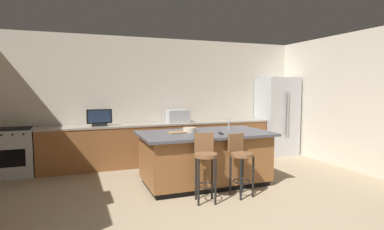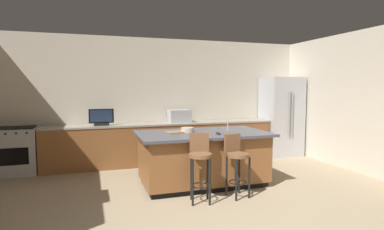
{
  "view_description": "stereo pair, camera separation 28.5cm",
  "coord_description": "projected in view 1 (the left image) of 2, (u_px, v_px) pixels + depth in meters",
  "views": [
    {
      "loc": [
        -1.83,
        -2.78,
        1.68
      ],
      "look_at": [
        0.31,
        2.88,
        1.14
      ],
      "focal_mm": 29.23,
      "sensor_mm": 36.0,
      "label": 1
    },
    {
      "loc": [
        -1.56,
        -2.88,
        1.68
      ],
      "look_at": [
        0.31,
        2.88,
        1.14
      ],
      "focal_mm": 29.23,
      "sensor_mm": 36.0,
      "label": 2
    }
  ],
  "objects": [
    {
      "name": "fruit_bowl",
      "position": [
        189.0,
        130.0,
        5.4
      ],
      "size": [
        0.22,
        0.22,
        0.08
      ],
      "primitive_type": "cylinder",
      "color": "beige",
      "rests_on": "kitchen_island"
    },
    {
      "name": "microwave",
      "position": [
        177.0,
        116.0,
        6.98
      ],
      "size": [
        0.48,
        0.36,
        0.28
      ],
      "primitive_type": "cube",
      "color": "#B7BABF",
      "rests_on": "counter_back"
    },
    {
      "name": "sink_faucet_back",
      "position": [
        164.0,
        117.0,
        6.98
      ],
      "size": [
        0.02,
        0.02,
        0.24
      ],
      "primitive_type": "cylinder",
      "color": "#B2B2B7",
      "rests_on": "counter_back"
    },
    {
      "name": "tv_monitor",
      "position": [
        99.0,
        118.0,
        6.34
      ],
      "size": [
        0.5,
        0.16,
        0.34
      ],
      "color": "black",
      "rests_on": "counter_back"
    },
    {
      "name": "sink_faucet_island",
      "position": [
        229.0,
        125.0,
        5.54
      ],
      "size": [
        0.02,
        0.02,
        0.22
      ],
      "primitive_type": "cylinder",
      "color": "#B2B2B7",
      "rests_on": "kitchen_island"
    },
    {
      "name": "wall_right",
      "position": [
        348.0,
        101.0,
        6.45
      ],
      "size": [
        0.12,
        4.62,
        2.78
      ],
      "primitive_type": "cube",
      "color": "beige",
      "rests_on": "ground_plane"
    },
    {
      "name": "bar_stool_left",
      "position": [
        205.0,
        161.0,
        4.56
      ],
      "size": [
        0.35,
        0.37,
        1.0
      ],
      "rotation": [
        0.0,
        0.0,
        -0.23
      ],
      "color": "brown",
      "rests_on": "ground_plane"
    },
    {
      "name": "cell_phone",
      "position": [
        189.0,
        132.0,
        5.42
      ],
      "size": [
        0.09,
        0.16,
        0.01
      ],
      "primitive_type": "cube",
      "rotation": [
        0.0,
        0.0,
        0.14
      ],
      "color": "black",
      "rests_on": "kitchen_island"
    },
    {
      "name": "bar_stool_right",
      "position": [
        240.0,
        159.0,
        4.81
      ],
      "size": [
        0.35,
        0.36,
        0.96
      ],
      "rotation": [
        0.0,
        0.0,
        0.2
      ],
      "color": "brown",
      "rests_on": "ground_plane"
    },
    {
      "name": "kitchen_island",
      "position": [
        205.0,
        158.0,
        5.42
      ],
      "size": [
        2.24,
        1.27,
        0.91
      ],
      "color": "black",
      "rests_on": "ground_plane"
    },
    {
      "name": "tv_remote",
      "position": [
        221.0,
        133.0,
        5.19
      ],
      "size": [
        0.08,
        0.18,
        0.02
      ],
      "primitive_type": "cube",
      "rotation": [
        0.0,
        0.0,
        -0.19
      ],
      "color": "black",
      "rests_on": "kitchen_island"
    },
    {
      "name": "refrigerator",
      "position": [
        277.0,
        116.0,
        7.84
      ],
      "size": [
        0.88,
        0.78,
        1.92
      ],
      "color": "#B7BABF",
      "rests_on": "ground_plane"
    },
    {
      "name": "wall_back",
      "position": [
        159.0,
        100.0,
        7.19
      ],
      "size": [
        7.35,
        0.12,
        2.78
      ],
      "primitive_type": "cube",
      "color": "beige",
      "rests_on": "ground_plane"
    },
    {
      "name": "range_oven",
      "position": [
        11.0,
        153.0,
        5.87
      ],
      "size": [
        0.79,
        0.63,
        0.92
      ],
      "color": "#B7BABF",
      "rests_on": "ground_plane"
    },
    {
      "name": "cutting_board",
      "position": [
        178.0,
        132.0,
        5.33
      ],
      "size": [
        0.36,
        0.28,
        0.02
      ],
      "primitive_type": "cube",
      "rotation": [
        0.0,
        0.0,
        0.17
      ],
      "color": "#A87F51",
      "rests_on": "kitchen_island"
    },
    {
      "name": "counter_back",
      "position": [
        162.0,
        143.0,
        6.91
      ],
      "size": [
        5.04,
        0.62,
        0.9
      ],
      "color": "brown",
      "rests_on": "ground_plane"
    }
  ]
}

